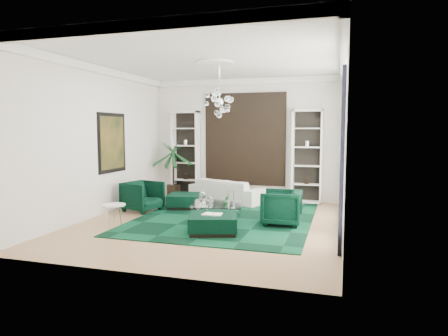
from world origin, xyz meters
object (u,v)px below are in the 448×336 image
(armchair_left, at_px, (143,196))
(ottoman_side, at_px, (185,201))
(palm, at_px, (173,160))
(armchair_right, at_px, (281,208))
(coffee_table, at_px, (217,212))
(side_table, at_px, (114,216))
(ottoman_front, at_px, (213,224))
(sofa, at_px, (228,191))

(armchair_left, distance_m, ottoman_side, 1.20)
(ottoman_side, xyz_separation_m, palm, (-1.09, 1.68, 1.00))
(armchair_left, xyz_separation_m, armchair_right, (3.83, -0.50, 0.00))
(armchair_right, distance_m, coffee_table, 1.59)
(coffee_table, distance_m, side_table, 2.42)
(side_table, bearing_deg, coffee_table, 32.03)
(ottoman_front, bearing_deg, coffee_table, 103.24)
(armchair_right, relative_size, coffee_table, 0.75)
(ottoman_side, height_order, side_table, side_table)
(side_table, distance_m, palm, 4.25)
(armchair_right, bearing_deg, side_table, -72.69)
(armchair_right, height_order, ottoman_side, armchair_right)
(armchair_left, xyz_separation_m, side_table, (0.21, -1.75, -0.16))
(armchair_left, distance_m, ottoman_front, 3.03)
(ottoman_front, xyz_separation_m, palm, (-2.67, 4.03, 1.00))
(armchair_left, relative_size, ottoman_front, 0.89)
(ottoman_front, distance_m, side_table, 2.33)
(sofa, xyz_separation_m, ottoman_front, (0.71, -3.64, -0.15))
(armchair_left, relative_size, ottoman_side, 0.99)
(palm, bearing_deg, armchair_right, -35.99)
(armchair_right, bearing_deg, coffee_table, -93.08)
(sofa, relative_size, armchair_left, 2.68)
(side_table, bearing_deg, palm, 94.78)
(coffee_table, xyz_separation_m, palm, (-2.40, 2.84, 0.99))
(palm, bearing_deg, sofa, -11.10)
(armchair_right, xyz_separation_m, side_table, (-3.63, -1.24, -0.16))
(sofa, relative_size, side_table, 4.60)
(ottoman_side, relative_size, ottoman_front, 0.90)
(sofa, bearing_deg, palm, 9.93)
(side_table, bearing_deg, sofa, 66.55)
(armchair_left, relative_size, coffee_table, 0.75)
(ottoman_side, bearing_deg, palm, 122.91)
(ottoman_front, bearing_deg, armchair_right, 41.41)
(armchair_right, distance_m, side_table, 3.84)
(ottoman_side, relative_size, palm, 0.38)
(armchair_left, bearing_deg, ottoman_front, -106.72)
(armchair_right, height_order, coffee_table, armchair_right)
(sofa, height_order, ottoman_front, sofa)
(ottoman_front, height_order, side_table, side_table)
(sofa, distance_m, palm, 2.18)
(coffee_table, xyz_separation_m, side_table, (-2.05, -1.28, 0.04))
(armchair_left, xyz_separation_m, ottoman_side, (0.95, 0.70, -0.21))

